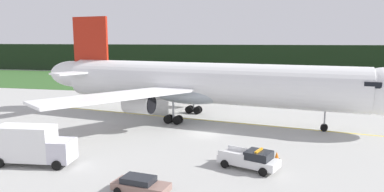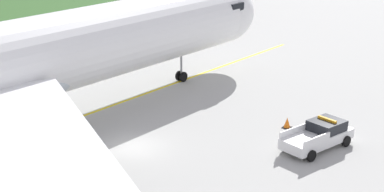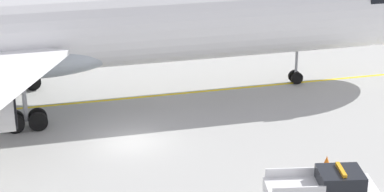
{
  "view_description": "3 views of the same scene",
  "coord_description": "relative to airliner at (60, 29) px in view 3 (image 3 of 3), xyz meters",
  "views": [
    {
      "loc": [
        8.13,
        -42.09,
        11.55
      ],
      "look_at": [
        -3.62,
        8.57,
        3.3
      ],
      "focal_mm": 33.3,
      "sensor_mm": 36.0,
      "label": 1
    },
    {
      "loc": [
        -29.03,
        -21.6,
        16.02
      ],
      "look_at": [
        4.39,
        -2.2,
        2.77
      ],
      "focal_mm": 54.2,
      "sensor_mm": 36.0,
      "label": 2
    },
    {
      "loc": [
        -12.08,
        -35.99,
        17.38
      ],
      "look_at": [
        3.4,
        -1.42,
        2.89
      ],
      "focal_mm": 64.77,
      "sensor_mm": 36.0,
      "label": 3
    }
  ],
  "objects": [
    {
      "name": "taxiway_centerline_main",
      "position": [
        0.5,
        -0.08,
        -5.31
      ],
      "size": [
        68.14,
        11.53,
        0.01
      ],
      "primitive_type": "cube",
      "rotation": [
        0.0,
        0.0,
        -0.16
      ],
      "color": "yellow",
      "rests_on": "ground"
    },
    {
      "name": "airliner",
      "position": [
        0.0,
        0.0,
        0.0
      ],
      "size": [
        53.9,
        42.33,
        15.19
      ],
      "color": "white",
      "rests_on": "ground"
    },
    {
      "name": "ground",
      "position": [
        2.07,
        -7.61,
        -5.31
      ],
      "size": [
        320.0,
        320.0,
        0.0
      ],
      "primitive_type": "plane",
      "color": "#A2A29E"
    },
    {
      "name": "apron_cone",
      "position": [
        10.73,
        -15.41,
        -4.93
      ],
      "size": [
        0.63,
        0.63,
        0.79
      ],
      "color": "black",
      "rests_on": "ground"
    },
    {
      "name": "ops_pickup_truck",
      "position": [
        8.41,
        -18.57,
        -4.41
      ],
      "size": [
        5.8,
        3.83,
        1.94
      ],
      "color": "silver",
      "rests_on": "ground"
    }
  ]
}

